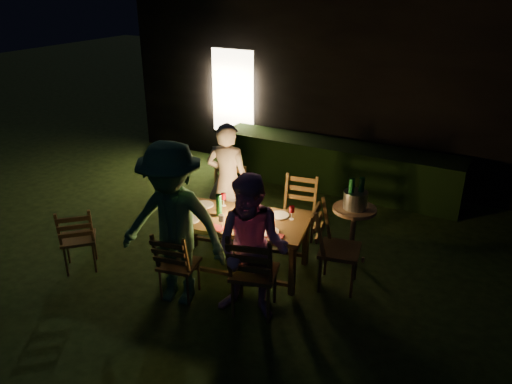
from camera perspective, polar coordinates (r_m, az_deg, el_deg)
The scene contains 29 objects.
garden_envelope at distance 10.49m, azimuth 16.72°, elevation 12.55°, with size 40.00×40.00×3.20m.
dining_table at distance 6.10m, azimuth -2.02°, elevation -3.63°, with size 1.82×1.14×0.70m.
chair_near_left at distance 5.83m, azimuth -8.80°, elevation -9.40°, with size 0.49×0.51×0.91m.
chair_near_right at distance 5.51m, azimuth -0.25°, elevation -10.71°, with size 0.59×0.62×1.07m.
chair_far_left at distance 7.03m, azimuth -3.32°, elevation -2.72°, with size 0.57×0.59×1.02m.
chair_far_right at distance 6.77m, azimuth 4.64°, elevation -3.92°, with size 0.52×0.55×1.00m.
chair_end at distance 6.00m, azimuth 9.23°, elevation -7.90°, with size 0.60×0.57×1.07m.
chair_spare at distance 6.64m, azimuth -19.48°, elevation -6.17°, with size 0.60×0.60×0.92m.
person_house_side at distance 6.86m, azimuth -3.26°, elevation 1.30°, with size 0.60×0.39×1.65m, color white.
person_opp_right at distance 5.20m, azimuth -0.44°, elevation -6.51°, with size 0.79×0.62×1.63m, color #CD8DBE.
person_opp_left at distance 5.46m, azimuth -9.47°, elevation -3.78°, with size 1.22×0.70×1.89m, color #346945.
lantern at distance 6.03m, azimuth -1.45°, elevation -1.57°, with size 0.16×0.16×0.35m.
plate_far_left at distance 6.44m, azimuth -5.98°, elevation -1.45°, with size 0.25×0.25×0.01m, color white.
plate_near_left at distance 6.08m, azimuth -7.63°, elevation -3.13°, with size 0.25×0.25×0.01m, color white.
plate_far_right at distance 6.13m, azimuth 2.63°, elevation -2.69°, with size 0.25×0.25×0.01m, color white.
plate_near_right at distance 5.76m, azimuth 1.45°, elevation -4.54°, with size 0.25×0.25×0.01m, color white.
wineglass_a at distance 6.36m, azimuth -3.73°, elevation -0.88°, with size 0.06×0.06×0.18m, color #59070F, non-canonical shape.
wineglass_b at distance 6.19m, azimuth -8.70°, elevation -1.84°, with size 0.06×0.06×0.18m, color #59070F, non-canonical shape.
wineglass_c at distance 5.71m, azimuth -0.16°, elevation -3.88°, with size 0.06×0.06×0.18m, color #59070F, non-canonical shape.
wineglass_d at distance 6.02m, azimuth 4.10°, elevation -2.38°, with size 0.06×0.06×0.18m, color #59070F, non-canonical shape.
wineglass_e at distance 5.81m, azimuth -3.98°, elevation -3.40°, with size 0.06×0.06×0.18m, color silver, non-canonical shape.
bottle_table at distance 6.09m, azimuth -4.26°, elevation -1.54°, with size 0.07×0.07×0.28m, color #0F471E.
napkin_left at distance 5.85m, azimuth -4.49°, elevation -4.12°, with size 0.18×0.14×0.01m, color red.
napkin_right at distance 5.66m, azimuth 2.19°, elevation -5.06°, with size 0.18×0.14×0.01m, color red.
phone at distance 6.05m, azimuth -8.55°, elevation -3.38°, with size 0.14×0.07×0.01m, color black.
side_table at distance 6.41m, azimuth 11.15°, elevation -2.48°, with size 0.55×0.55×0.74m.
ice_bucket at distance 6.33m, azimuth 11.29°, elevation -0.88°, with size 0.30×0.30×0.22m, color #A5A8AD.
bottle_bucket_a at distance 6.29m, azimuth 10.78°, elevation -0.51°, with size 0.07×0.07×0.32m, color #0F471E.
bottle_bucket_b at distance 6.33m, azimuth 11.87°, elevation -0.42°, with size 0.07×0.07×0.32m, color #0F471E.
Camera 1 is at (2.14, -3.94, 3.44)m, focal length 35.00 mm.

